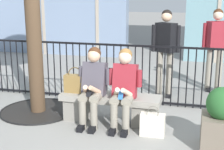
% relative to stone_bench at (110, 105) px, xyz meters
% --- Properties ---
extents(ground_plane, '(60.00, 60.00, 0.00)m').
position_rel_stone_bench_xyz_m(ground_plane, '(0.00, 0.00, -0.27)').
color(ground_plane, gray).
extents(stone_bench, '(1.60, 0.44, 0.45)m').
position_rel_stone_bench_xyz_m(stone_bench, '(0.00, 0.00, 0.00)').
color(stone_bench, gray).
rests_on(stone_bench, ground).
extents(seated_person_with_phone, '(0.52, 0.66, 1.21)m').
position_rel_stone_bench_xyz_m(seated_person_with_phone, '(-0.25, -0.13, 0.38)').
color(seated_person_with_phone, gray).
rests_on(seated_person_with_phone, ground).
extents(seated_person_companion, '(0.52, 0.66, 1.21)m').
position_rel_stone_bench_xyz_m(seated_person_companion, '(0.25, -0.13, 0.38)').
color(seated_person_companion, gray).
rests_on(seated_person_companion, ground).
extents(handbag_on_bench, '(0.36, 0.14, 0.42)m').
position_rel_stone_bench_xyz_m(handbag_on_bench, '(-0.58, -0.01, 0.33)').
color(handbag_on_bench, olive).
rests_on(handbag_on_bench, stone_bench).
extents(shopping_bag, '(0.35, 0.14, 0.44)m').
position_rel_stone_bench_xyz_m(shopping_bag, '(0.73, -0.37, -0.10)').
color(shopping_bag, beige).
rests_on(shopping_bag, ground).
extents(bystander_at_railing, '(0.55, 0.39, 1.71)m').
position_rel_stone_bench_xyz_m(bystander_at_railing, '(0.69, 1.57, 0.73)').
color(bystander_at_railing, gray).
rests_on(bystander_at_railing, ground).
extents(bystander_further_back, '(0.55, 0.38, 1.71)m').
position_rel_stone_bench_xyz_m(bystander_further_back, '(1.65, 2.20, 0.73)').
color(bystander_further_back, gray).
rests_on(bystander_further_back, ground).
extents(plaza_railing, '(7.42, 0.04, 1.11)m').
position_rel_stone_bench_xyz_m(plaza_railing, '(0.00, 0.99, 0.29)').
color(plaza_railing, black).
rests_on(plaza_railing, ground).
extents(planter, '(0.50, 0.50, 0.85)m').
position_rel_stone_bench_xyz_m(planter, '(1.65, -0.53, 0.12)').
color(planter, '#726656').
rests_on(planter, ground).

